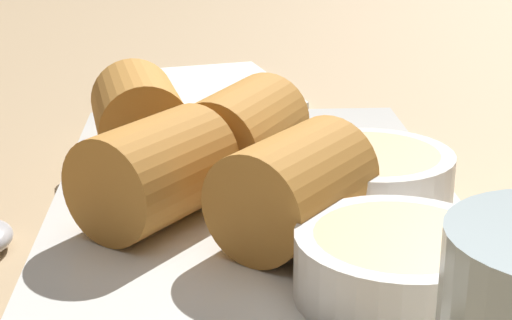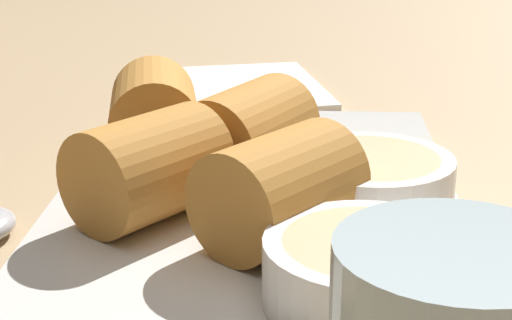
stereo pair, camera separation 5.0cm
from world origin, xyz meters
The scene contains 9 objects.
table_surface centered at (0.00, 0.00, 1.00)cm, with size 180.00×140.00×2.00cm.
serving_plate centered at (1.14, -1.44, 2.76)cm, with size 34.21×22.04×1.50cm.
roll_front_left centered at (-2.53, -1.82, 6.20)cm, with size 9.01×8.25×5.40cm.
roll_front_right centered at (6.39, -0.14, 6.20)cm, with size 9.09×8.75×5.40cm.
roll_back_left centered at (-6.54, -8.25, 6.20)cm, with size 8.63×6.60×5.40cm.
roll_back_right centered at (3.80, -6.44, 6.20)cm, with size 9.09×8.73×5.40cm.
dipping_bowl_near centered at (2.24, 4.59, 5.04)cm, with size 8.82×8.82×2.84cm.
dipping_bowl_far centered at (12.58, 3.85, 5.04)cm, with size 8.82×8.82×2.84cm.
napkin centered at (-26.68, -4.05, 2.30)cm, with size 17.99×16.34×0.60cm.
Camera 2 is at (44.34, 0.95, 21.01)cm, focal length 60.00 mm.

